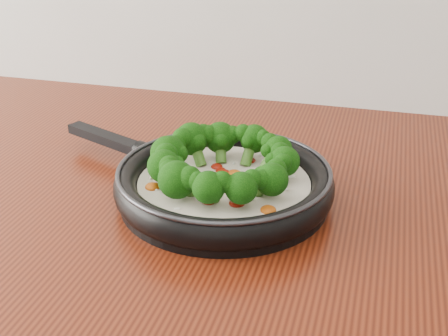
# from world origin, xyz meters

# --- Properties ---
(skillet) EXTENTS (0.49, 0.39, 0.09)m
(skillet) POSITION_xyz_m (-0.13, 1.06, 0.93)
(skillet) COLOR black
(skillet) RESTS_ON counter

